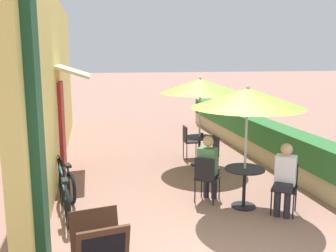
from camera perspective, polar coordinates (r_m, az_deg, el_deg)
cafe_facade_wall at (r=9.63m, az=-16.88°, el=6.53°), size 0.98×11.14×4.20m
planter_hedge at (r=10.81m, az=12.80°, el=-1.20°), size 0.60×10.14×1.01m
patio_table_near at (r=6.91m, az=11.56°, el=-8.09°), size 0.71×0.71×0.72m
patio_umbrella_near at (r=6.59m, az=12.04°, el=4.19°), size 1.97×1.97×2.20m
cafe_chair_near_left at (r=6.87m, az=17.43°, el=-8.37°), size 0.56×0.56×0.87m
seated_patron_near_left at (r=6.71m, az=17.38°, el=-7.28°), size 0.50×0.51×1.25m
cafe_chair_near_right at (r=7.01m, az=5.84°, el=-7.53°), size 0.56×0.56×0.87m
seated_patron_near_right at (r=7.06m, az=6.17°, el=-5.95°), size 0.50×0.51×1.25m
patio_table_mid at (r=9.37m, az=4.80°, el=-2.96°), size 0.71×0.71×0.72m
patio_umbrella_mid at (r=9.14m, az=4.94°, el=6.09°), size 1.97×1.97×2.20m
cafe_chair_mid_left at (r=10.00m, az=3.20°, el=-2.01°), size 0.40×0.40×0.87m
cafe_chair_mid_right at (r=8.75m, az=6.63°, el=-3.88°), size 0.40×0.40×0.87m
coffee_cup_mid at (r=9.36m, az=5.20°, el=-1.32°), size 0.07×0.07×0.09m
bicycle_leaning at (r=6.73m, az=-15.50°, el=-10.29°), size 0.31×1.67×0.73m
bicycle_second at (r=7.68m, az=-15.33°, el=-7.77°), size 0.47×1.62×0.70m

